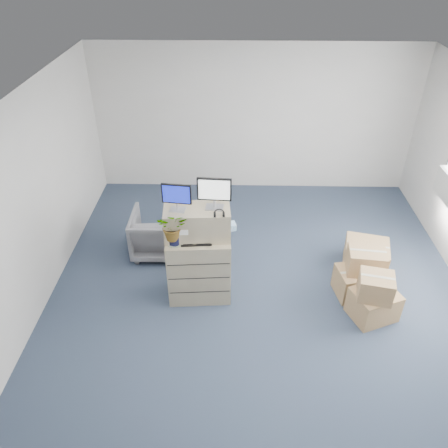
{
  "coord_description": "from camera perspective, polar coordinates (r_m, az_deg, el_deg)",
  "views": [
    {
      "loc": [
        -0.38,
        -4.35,
        4.41
      ],
      "look_at": [
        -0.5,
        0.4,
        1.15
      ],
      "focal_mm": 35.0,
      "sensor_mm": 36.0,
      "label": 1
    }
  ],
  "objects": [
    {
      "name": "office_chair",
      "position": [
        7.0,
        -8.68,
        -0.92
      ],
      "size": [
        0.79,
        0.74,
        0.81
      ],
      "primitive_type": "imported",
      "rotation": [
        0.0,
        0.0,
        3.14
      ],
      "color": "slate",
      "rests_on": "ground"
    },
    {
      "name": "monitor_right",
      "position": [
        5.46,
        -1.28,
        4.25
      ],
      "size": [
        0.43,
        0.18,
        0.43
      ],
      "rotation": [
        0.0,
        0.0,
        -0.07
      ],
      "color": "#99999E",
      "rests_on": "filing_cabinet_upper"
    },
    {
      "name": "wall_back",
      "position": [
        8.42,
        4.0,
        13.43
      ],
      "size": [
        6.0,
        0.02,
        2.8
      ],
      "primitive_type": "cube",
      "color": "beige",
      "rests_on": "ground"
    },
    {
      "name": "cardboard_boxes",
      "position": [
        6.56,
        18.12,
        -6.41
      ],
      "size": [
        0.97,
        1.73,
        0.76
      ],
      "color": "#986849",
      "rests_on": "ground"
    },
    {
      "name": "external_drive",
      "position": [
        5.89,
        -0.47,
        -0.64
      ],
      "size": [
        0.21,
        0.16,
        0.06
      ],
      "primitive_type": "cube",
      "rotation": [
        0.0,
        0.0,
        -0.04
      ],
      "color": "black",
      "rests_on": "filing_cabinet_lower"
    },
    {
      "name": "mouse",
      "position": [
        5.67,
        -0.16,
        -2.43
      ],
      "size": [
        0.09,
        0.07,
        0.03
      ],
      "primitive_type": "ellipsoid",
      "rotation": [
        0.0,
        0.0,
        -0.15
      ],
      "color": "silver",
      "rests_on": "filing_cabinet_lower"
    },
    {
      "name": "keyboard",
      "position": [
        5.69,
        -3.64,
        -2.37
      ],
      "size": [
        0.41,
        0.2,
        0.02
      ],
      "primitive_type": "cube",
      "rotation": [
        0.0,
        0.0,
        0.09
      ],
      "color": "black",
      "rests_on": "filing_cabinet_lower"
    },
    {
      "name": "phone_dock",
      "position": [
        5.79,
        -3.71,
        -1.23
      ],
      "size": [
        0.06,
        0.05,
        0.13
      ],
      "rotation": [
        0.0,
        0.0,
        0.08
      ],
      "color": "silver",
      "rests_on": "filing_cabinet_lower"
    },
    {
      "name": "filing_cabinet_upper",
      "position": [
        5.7,
        -3.51,
        0.19
      ],
      "size": [
        0.88,
        0.49,
        0.43
      ],
      "primitive_type": "cube",
      "rotation": [
        0.0,
        0.0,
        0.08
      ],
      "color": "tan",
      "rests_on": "filing_cabinet_lower"
    },
    {
      "name": "potted_plant",
      "position": [
        5.57,
        -6.6,
        -0.64
      ],
      "size": [
        0.39,
        0.43,
        0.41
      ],
      "rotation": [
        0.0,
        0.0,
        0.08
      ],
      "color": "#91A484",
      "rests_on": "filing_cabinet_lower"
    },
    {
      "name": "headphones",
      "position": [
        5.41,
        -0.64,
        1.39
      ],
      "size": [
        0.14,
        0.03,
        0.14
      ],
      "primitive_type": "torus",
      "rotation": [
        1.57,
        0.0,
        0.08
      ],
      "color": "black",
      "rests_on": "filing_cabinet_upper"
    },
    {
      "name": "water_bottle",
      "position": [
        5.74,
        -2.44,
        -0.67
      ],
      "size": [
        0.07,
        0.07,
        0.23
      ],
      "primitive_type": "cylinder",
      "color": "gray",
      "rests_on": "filing_cabinet_lower"
    },
    {
      "name": "tissue_box",
      "position": [
        5.8,
        0.33,
        -0.37
      ],
      "size": [
        0.27,
        0.18,
        0.09
      ],
      "primitive_type": "cube",
      "rotation": [
        0.0,
        0.0,
        0.26
      ],
      "color": "#3D8BD0",
      "rests_on": "external_drive"
    },
    {
      "name": "filing_cabinet_lower",
      "position": [
        6.09,
        -3.28,
        -5.6
      ],
      "size": [
        0.89,
        0.58,
        1.0
      ],
      "primitive_type": "cube",
      "rotation": [
        0.0,
        0.0,
        0.08
      ],
      "color": "tan",
      "rests_on": "ground"
    },
    {
      "name": "ground",
      "position": [
        6.21,
        4.6,
        -10.99
      ],
      "size": [
        7.0,
        7.0,
        0.0
      ],
      "primitive_type": "plane",
      "color": "#2A364C",
      "rests_on": "ground"
    },
    {
      "name": "monitor_left",
      "position": [
        5.47,
        -6.22,
        3.67
      ],
      "size": [
        0.38,
        0.17,
        0.37
      ],
      "rotation": [
        0.0,
        0.0,
        -0.12
      ],
      "color": "#99999E",
      "rests_on": "filing_cabinet_upper"
    }
  ]
}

